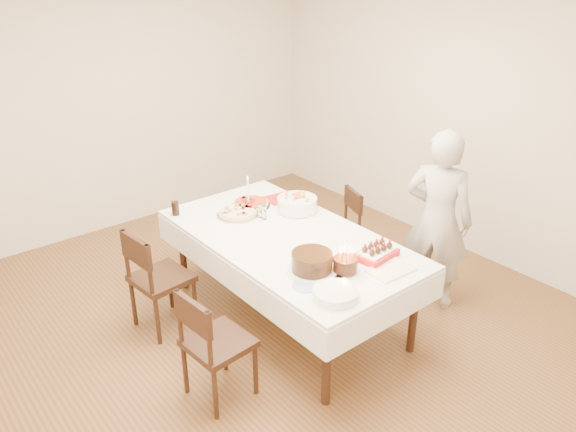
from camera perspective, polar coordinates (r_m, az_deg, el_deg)
floor at (r=4.77m, az=-1.37°, el=-10.19°), size 5.00×5.00×0.00m
wall_back at (r=6.23m, az=-16.07°, el=11.14°), size 4.50×0.04×2.70m
wall_right at (r=5.73m, az=16.81°, el=9.88°), size 0.04×5.00×2.70m
dining_table at (r=4.58m, az=0.00°, el=-6.24°), size 1.67×2.37×0.75m
chair_right_savory at (r=5.33m, az=4.95°, el=-1.39°), size 0.50×0.50×0.77m
chair_left_savory at (r=4.55m, az=-12.73°, el=-6.18°), size 0.49×0.49×0.88m
chair_left_dessert at (r=3.83m, az=-7.08°, el=-12.67°), size 0.47×0.47×0.85m
person at (r=4.76m, az=14.96°, el=-0.40°), size 0.56×0.66×1.55m
pizza_white at (r=4.74m, az=-5.14°, el=0.28°), size 0.45×0.45×0.04m
pizza_pepperoni at (r=4.92m, az=-3.80°, el=1.27°), size 0.39×0.39×0.04m
red_placemat at (r=5.05m, az=-0.95°, el=1.74°), size 0.26×0.26×0.01m
pasta_bowl at (r=4.80m, az=0.94°, el=1.24°), size 0.40×0.40×0.11m
taper_candle at (r=4.85m, az=-4.09°, el=2.51°), size 0.08×0.08×0.30m
shaker_pair at (r=4.65m, az=-2.44°, el=0.34°), size 0.11×0.11×0.12m
cola_glass at (r=4.82m, az=-11.37°, el=0.77°), size 0.08×0.08×0.12m
layer_cake at (r=3.90m, az=2.44°, el=-4.70°), size 0.38×0.38×0.14m
cake_board at (r=3.99m, az=4.51°, el=-5.23°), size 0.30×0.30×0.01m
birthday_cake at (r=3.90m, az=5.87°, el=-4.47°), size 0.21×0.21×0.16m
strawberry_box at (r=4.13m, az=9.00°, el=-3.74°), size 0.32×0.24×0.08m
box_lid at (r=4.00m, az=10.40°, el=-5.49°), size 0.33×0.23×0.03m
plate_stack at (r=3.65m, az=4.85°, el=-7.87°), size 0.34×0.34×0.06m
china_plate at (r=3.77m, az=1.82°, el=-7.08°), size 0.20×0.20×0.01m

